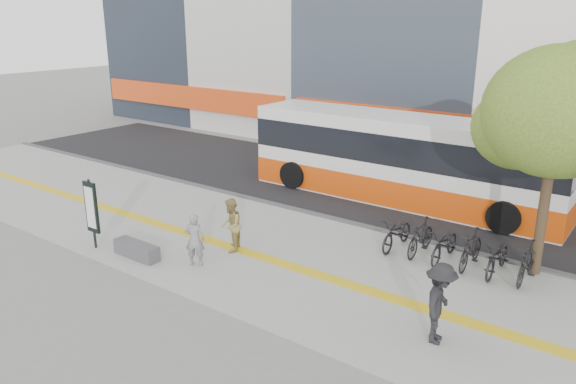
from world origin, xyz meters
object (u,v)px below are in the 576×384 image
Objects in this scene: bench at (137,250)px; pedestrian_dark at (440,304)px; bus at (402,161)px; signboard at (91,208)px; street_tree at (558,114)px; pedestrian_tan at (231,225)px; seated_woman at (195,240)px.

pedestrian_dark is (8.91, 1.01, 0.70)m from bench.
signboard is at bearing -118.85° from bus.
street_tree reaches higher than pedestrian_tan.
pedestrian_tan is at bearing -152.92° from street_tree.
street_tree reaches higher than signboard.
bench is 2.87m from pedestrian_tan.
seated_woman is 0.84× the size of pedestrian_dark.
bus reaches higher than pedestrian_dark.
street_tree is (9.78, 6.02, 4.21)m from bench.
seated_woman is at bearing 19.93° from bench.
bus reaches higher than bench.
street_tree is at bearing -20.35° from pedestrian_dark.
street_tree is at bearing 31.62° from bench.
bus is at bearing 134.34° from pedestrian_tan.
seated_woman is (3.40, 0.96, -0.50)m from signboard.
bus is (5.51, 10.01, 0.23)m from signboard.
signboard is 3.57m from seated_woman.
seated_woman is at bearing -103.14° from bus.
street_tree is at bearing -176.41° from seated_woman.
pedestrian_tan is (1.95, 2.02, 0.60)m from bench.
pedestrian_tan reaches higher than bench.
bench is 12.23m from street_tree.
bench is 1.94m from signboard.
bench is 0.73× the size of signboard.
street_tree reaches higher than bench.
pedestrian_tan is (-1.96, -7.68, -0.68)m from bus.
pedestrian_dark reaches higher than bench.
bus is 7.38× the size of pedestrian_tan.
bus reaches higher than seated_woman.
pedestrian_dark is (7.11, 0.36, 0.14)m from seated_woman.
pedestrian_tan is at bearing 33.20° from signboard.
signboard is 0.18× the size of bus.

